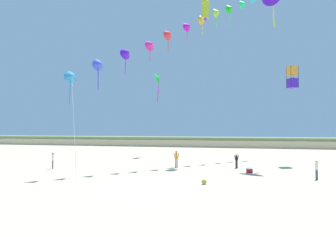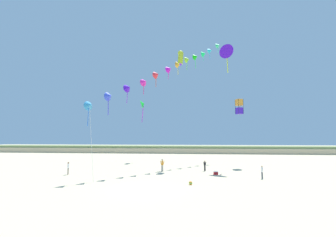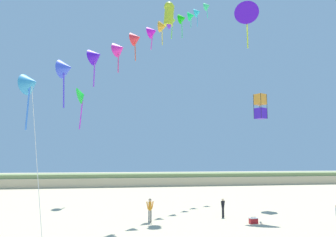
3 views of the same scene
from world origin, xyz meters
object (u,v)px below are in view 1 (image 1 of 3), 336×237
object	(u,v)px
large_kite_mid_trail	(292,77)
beach_cooler	(249,171)
person_near_left	(237,160)
person_mid_center	(317,168)
large_kite_low_lead	(158,79)
beach_ball	(204,182)
person_near_right	(53,159)
person_far_left	(176,158)
large_kite_high_solo	(205,9)

from	to	relation	value
large_kite_mid_trail	beach_cooler	world-z (taller)	large_kite_mid_trail
person_near_left	person_mid_center	size ratio (longest dim) A/B	0.99
person_mid_center	large_kite_low_lead	distance (m)	26.92
beach_ball	person_mid_center	bearing A→B (deg)	26.82
person_mid_center	beach_cooler	bearing A→B (deg)	154.68
person_near_left	large_kite_mid_trail	xyz separation A→B (m)	(6.13, 5.42, 9.04)
person_near_right	beach_cooler	bearing A→B (deg)	5.99
beach_cooler	person_near_left	bearing A→B (deg)	112.44
person_far_left	beach_ball	distance (m)	9.51
person_near_left	person_far_left	size ratio (longest dim) A/B	0.87
person_mid_center	large_kite_low_lead	xyz separation A→B (m)	(-17.95, 17.02, 10.62)
person_near_left	beach_cooler	distance (m)	3.26
person_near_left	person_near_right	size ratio (longest dim) A/B	0.93
large_kite_low_lead	large_kite_mid_trail	bearing A→B (deg)	-19.35
large_kite_low_lead	beach_ball	world-z (taller)	large_kite_low_lead
person_near_left	large_kite_low_lead	xyz separation A→B (m)	(-11.68, 11.68, 10.62)
person_mid_center	beach_cooler	distance (m)	5.63
person_near_left	large_kite_mid_trail	distance (m)	12.20
person_far_left	large_kite_low_lead	size ratio (longest dim) A/B	0.37
person_near_right	beach_cooler	xyz separation A→B (m)	(18.96, 1.99, -0.72)
person_mid_center	large_kite_high_solo	bearing A→B (deg)	136.75
person_near_left	beach_ball	world-z (taller)	person_near_left
beach_cooler	beach_ball	xyz separation A→B (m)	(-3.21, -6.57, -0.03)
beach_cooler	large_kite_low_lead	bearing A→B (deg)	131.41
large_kite_high_solo	person_far_left	bearing A→B (deg)	-116.58
person_near_right	large_kite_high_solo	world-z (taller)	large_kite_high_solo
person_near_right	large_kite_low_lead	distance (m)	20.60
person_near_right	large_kite_low_lead	size ratio (longest dim) A/B	0.35
person_near_right	large_kite_low_lead	world-z (taller)	large_kite_low_lead
person_far_left	beach_ball	world-z (taller)	person_far_left
beach_cooler	beach_ball	size ratio (longest dim) A/B	1.59
person_near_right	beach_cooler	world-z (taller)	person_near_right
person_far_left	large_kite_low_lead	xyz separation A→B (m)	(-5.67, 12.62, 10.50)
beach_cooler	person_far_left	bearing A→B (deg)	164.43
person_near_left	person_near_right	distance (m)	18.42
person_near_left	person_near_right	world-z (taller)	person_near_right
large_kite_mid_trail	beach_cooler	size ratio (longest dim) A/B	4.34
person_far_left	large_kite_high_solo	world-z (taller)	large_kite_high_solo
person_near_right	person_far_left	bearing A→B (deg)	18.83
person_near_left	large_kite_mid_trail	bearing A→B (deg)	41.47
person_near_left	person_far_left	bearing A→B (deg)	-171.13
person_far_left	beach_ball	xyz separation A→B (m)	(4.01, -8.58, -0.81)
person_near_right	large_kite_high_solo	xyz separation A→B (m)	(14.17, 8.86, 17.20)
large_kite_mid_trail	beach_cooler	distance (m)	13.72
person_far_left	beach_ball	size ratio (longest dim) A/B	4.75
person_near_right	person_mid_center	size ratio (longest dim) A/B	1.07
large_kite_mid_trail	large_kite_high_solo	world-z (taller)	large_kite_high_solo
large_kite_low_lead	person_far_left	bearing A→B (deg)	-65.78
person_near_left	beach_ball	size ratio (longest dim) A/B	4.14
person_far_left	beach_cooler	world-z (taller)	person_far_left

